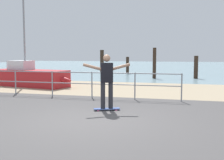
% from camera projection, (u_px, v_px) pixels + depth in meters
% --- Properties ---
extents(ground_plane, '(24.00, 10.00, 0.04)m').
position_uv_depth(ground_plane, '(77.00, 131.00, 6.38)').
color(ground_plane, '#474444').
rests_on(ground_plane, ground).
extents(beach_strip, '(24.00, 6.00, 0.04)m').
position_uv_depth(beach_strip, '(137.00, 89.00, 14.07)').
color(beach_strip, tan).
rests_on(beach_strip, ground).
extents(sea_surface, '(72.00, 50.00, 0.04)m').
position_uv_depth(sea_surface, '(170.00, 66.00, 41.00)').
color(sea_surface, '#75939E').
rests_on(sea_surface, ground).
extents(railing_fence, '(10.39, 0.05, 1.05)m').
position_uv_depth(railing_fence, '(52.00, 80.00, 11.50)').
color(railing_fence, gray).
rests_on(railing_fence, ground).
extents(sailboat, '(5.07, 2.26, 5.12)m').
position_uv_depth(sailboat, '(32.00, 77.00, 15.07)').
color(sailboat, '#B21E23').
rests_on(sailboat, ground).
extents(skateboard, '(0.81, 0.51, 0.08)m').
position_uv_depth(skateboard, '(107.00, 109.00, 8.61)').
color(skateboard, '#334C8C').
rests_on(skateboard, ground).
extents(skateboarder, '(1.35, 0.68, 1.65)m').
position_uv_depth(skateboarder, '(107.00, 78.00, 8.53)').
color(skateboarder, '#26262B').
rests_on(skateboarder, skateboard).
extents(groyne_post_0, '(0.36, 0.36, 2.16)m').
position_uv_depth(groyne_post_0, '(102.00, 61.00, 27.12)').
color(groyne_post_0, '#332319').
rests_on(groyne_post_0, ground).
extents(groyne_post_1, '(0.27, 0.27, 1.52)m').
position_uv_depth(groyne_post_1, '(128.00, 65.00, 24.88)').
color(groyne_post_1, '#332319').
rests_on(groyne_post_1, ground).
extents(groyne_post_2, '(0.25, 0.25, 2.21)m').
position_uv_depth(groyne_post_2, '(154.00, 63.00, 19.94)').
color(groyne_post_2, '#332319').
rests_on(groyne_post_2, ground).
extents(groyne_post_3, '(0.29, 0.29, 1.64)m').
position_uv_depth(groyne_post_3, '(196.00, 67.00, 19.82)').
color(groyne_post_3, '#332319').
rests_on(groyne_post_3, ground).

